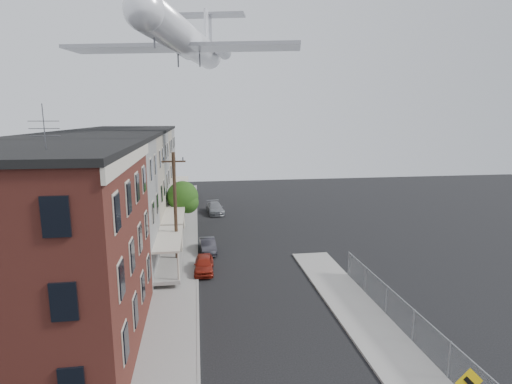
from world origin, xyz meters
TOP-DOWN VIEW (x-y plane):
  - sidewalk_left at (-5.50, 24.00)m, footprint 3.00×62.00m
  - sidewalk_right at (5.50, 6.00)m, footprint 3.00×26.00m
  - curb_left at (-4.05, 24.00)m, footprint 0.15×62.00m
  - curb_right at (4.05, 6.00)m, footprint 0.15×26.00m
  - corner_building at (-12.00, 7.00)m, footprint 10.31×12.30m
  - row_house_a at (-11.96, 16.50)m, footprint 11.98×7.00m
  - row_house_b at (-11.96, 23.50)m, footprint 11.98×7.00m
  - row_house_c at (-11.96, 30.50)m, footprint 11.98×7.00m
  - row_house_d at (-11.96, 37.50)m, footprint 11.98×7.00m
  - row_house_e at (-11.96, 44.50)m, footprint 11.98×7.00m
  - chainlink_fence at (7.00, 5.00)m, footprint 0.06×18.06m
  - utility_pole at (-5.60, 18.00)m, footprint 1.80×0.26m
  - street_tree at (-5.27, 27.92)m, footprint 3.22×3.20m
  - car_near at (-3.54, 16.40)m, footprint 1.59×3.63m
  - car_mid at (-3.11, 20.90)m, footprint 1.50×3.70m
  - car_far at (-1.80, 35.08)m, footprint 2.24×4.64m
  - airplane at (-4.44, 28.96)m, footprint 22.23×25.41m

SIDE VIEW (x-z plane):
  - sidewalk_left at x=-5.50m, z-range 0.00..0.12m
  - sidewalk_right at x=5.50m, z-range 0.00..0.12m
  - curb_left at x=-4.05m, z-range 0.00..0.14m
  - curb_right at x=4.05m, z-range 0.00..0.14m
  - car_mid at x=-3.11m, z-range 0.00..1.19m
  - car_near at x=-3.54m, z-range 0.00..1.22m
  - car_far at x=-1.80m, z-range 0.00..1.30m
  - chainlink_fence at x=7.00m, z-range 0.05..1.95m
  - street_tree at x=-5.27m, z-range 0.85..6.05m
  - utility_pole at x=-5.60m, z-range 0.17..9.17m
  - row_house_a at x=-11.96m, z-range -0.02..10.28m
  - row_house_b at x=-11.96m, z-range -0.02..10.28m
  - row_house_c at x=-11.96m, z-range -0.02..10.28m
  - row_house_d at x=-11.96m, z-range -0.02..10.28m
  - row_house_e at x=-11.96m, z-range -0.02..10.28m
  - corner_building at x=-12.00m, z-range -0.91..11.24m
  - airplane at x=-4.44m, z-range 15.25..22.57m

